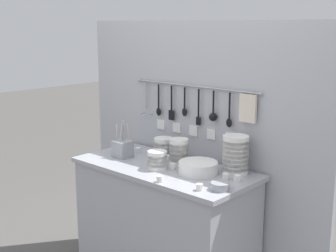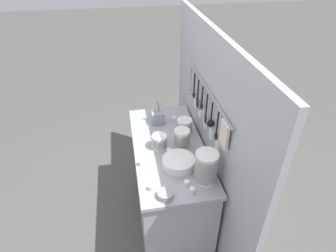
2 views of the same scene
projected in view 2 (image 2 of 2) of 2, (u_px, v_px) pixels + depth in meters
ground_plane at (169, 218)px, 2.88m from camera, size 20.00×20.00×0.00m
counter at (169, 185)px, 2.61m from camera, size 1.24×0.58×0.95m
back_wall at (206, 142)px, 2.39m from camera, size 2.04×0.11×1.89m
bowl_stack_short_front at (184, 126)px, 2.46m from camera, size 0.13×0.13×0.13m
bowl_stack_back_corner at (182, 139)px, 2.28m from camera, size 0.13×0.13×0.17m
bowl_stack_wide_centre at (206, 167)px, 1.95m from camera, size 0.16×0.16×0.24m
bowl_stack_tall_left at (159, 142)px, 2.29m from camera, size 0.12×0.12×0.12m
plate_stack at (179, 163)px, 2.11m from camera, size 0.25×0.25×0.08m
steel_mixing_bowl at (165, 195)px, 1.87m from camera, size 0.11×0.11×0.04m
cutlery_caddy at (158, 117)px, 2.59m from camera, size 0.11×0.11×0.26m
cup_centre at (169, 151)px, 2.26m from camera, size 0.04×0.04×0.04m
cup_front_left at (151, 188)px, 1.93m from camera, size 0.04×0.04×0.04m
cup_back_left at (179, 138)px, 2.40m from camera, size 0.04×0.04×0.04m
cup_edge_far at (192, 190)px, 1.91m from camera, size 0.04×0.04×0.04m
cup_edge_near at (174, 119)px, 2.64m from camera, size 0.04×0.04×0.04m
cup_mid_row at (141, 163)px, 2.13m from camera, size 0.04×0.04×0.04m
cup_by_caddy at (187, 183)px, 1.96m from camera, size 0.04×0.04×0.04m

